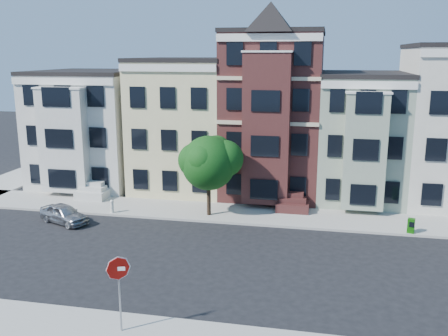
% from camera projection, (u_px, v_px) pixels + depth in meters
% --- Properties ---
extents(ground, '(120.00, 120.00, 0.00)m').
position_uv_depth(ground, '(242.00, 265.00, 25.67)').
color(ground, black).
extents(far_sidewalk, '(60.00, 4.00, 0.15)m').
position_uv_depth(far_sidewalk, '(262.00, 215.00, 33.29)').
color(far_sidewalk, '#9E9B93').
rests_on(far_sidewalk, ground).
extents(house_white, '(8.00, 9.00, 9.00)m').
position_uv_depth(house_white, '(93.00, 129.00, 41.44)').
color(house_white, beige).
rests_on(house_white, ground).
extents(house_yellow, '(7.00, 9.00, 10.00)m').
position_uv_depth(house_yellow, '(186.00, 126.00, 39.76)').
color(house_yellow, beige).
rests_on(house_yellow, ground).
extents(house_brown, '(7.00, 9.00, 12.00)m').
position_uv_depth(house_brown, '(274.00, 115.00, 38.17)').
color(house_brown, '#421D1B').
rests_on(house_brown, ground).
extents(house_green, '(6.00, 9.00, 9.00)m').
position_uv_depth(house_green, '(360.00, 137.00, 37.23)').
color(house_green, gray).
rests_on(house_green, ground).
extents(street_tree, '(6.39, 6.39, 6.55)m').
position_uv_depth(street_tree, '(209.00, 167.00, 32.46)').
color(street_tree, '#175216').
rests_on(street_tree, far_sidewalk).
extents(parked_car, '(3.88, 2.76, 1.23)m').
position_uv_depth(parked_car, '(64.00, 214.00, 31.89)').
color(parked_car, '#A0A1A8').
rests_on(parked_car, ground).
extents(newspaper_box, '(0.48, 0.45, 0.88)m').
position_uv_depth(newspaper_box, '(411.00, 226.00, 29.76)').
color(newspaper_box, '#11570A').
rests_on(newspaper_box, far_sidewalk).
extents(fire_hydrant, '(0.33, 0.33, 0.72)m').
position_uv_depth(fire_hydrant, '(112.00, 208.00, 33.53)').
color(fire_hydrant, silver).
rests_on(fire_hydrant, far_sidewalk).
extents(stop_sign, '(0.95, 0.39, 3.46)m').
position_uv_depth(stop_sign, '(119.00, 289.00, 18.94)').
color(stop_sign, '#BF0E07').
rests_on(stop_sign, near_sidewalk).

